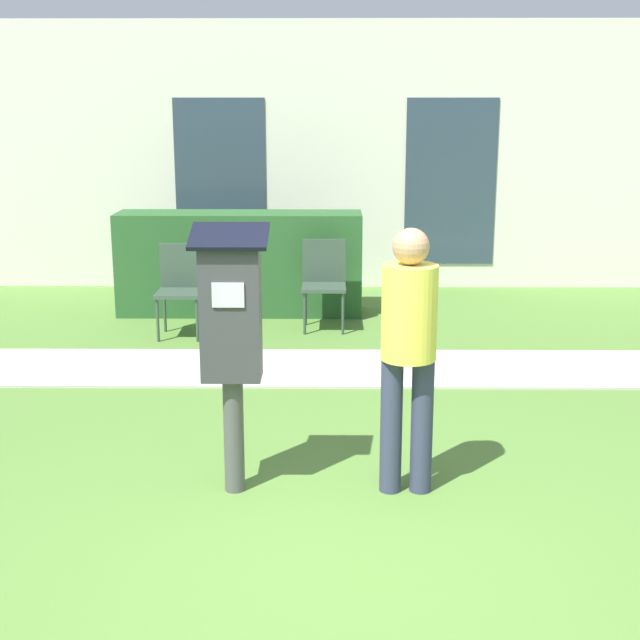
# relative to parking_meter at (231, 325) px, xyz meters

# --- Properties ---
(ground_plane) EXTENTS (40.00, 40.00, 0.00)m
(ground_plane) POSITION_rel_parking_meter_xyz_m (0.63, -1.02, -1.02)
(ground_plane) COLOR #517A33
(sidewalk) EXTENTS (12.00, 1.10, 0.02)m
(sidewalk) POSITION_rel_parking_meter_xyz_m (0.63, 2.47, -1.01)
(sidewalk) COLOR #B7B2A8
(sidewalk) RESTS_ON ground
(building_facade) EXTENTS (10.00, 0.26, 3.20)m
(building_facade) POSITION_rel_parking_meter_xyz_m (0.63, 6.10, 0.58)
(building_facade) COLOR silver
(building_facade) RESTS_ON ground
(parking_meter) EXTENTS (0.44, 0.31, 1.59)m
(parking_meter) POSITION_rel_parking_meter_xyz_m (0.00, 0.00, 0.00)
(parking_meter) COLOR #4C4C4C
(parking_meter) RESTS_ON ground
(person_standing) EXTENTS (0.32, 0.32, 1.58)m
(person_standing) POSITION_rel_parking_meter_xyz_m (1.02, 0.00, -0.09)
(person_standing) COLOR #333851
(person_standing) RESTS_ON ground
(outdoor_chair_left) EXTENTS (0.44, 0.44, 0.90)m
(outdoor_chair_left) POSITION_rel_parking_meter_xyz_m (-0.90, 3.64, -0.49)
(outdoor_chair_left) COLOR #334738
(outdoor_chair_left) RESTS_ON ground
(outdoor_chair_middle) EXTENTS (0.44, 0.44, 0.90)m
(outdoor_chair_middle) POSITION_rel_parking_meter_xyz_m (0.51, 3.93, -0.49)
(outdoor_chair_middle) COLOR #334738
(outdoor_chair_middle) RESTS_ON ground
(hedge_row) EXTENTS (2.63, 0.60, 1.10)m
(hedge_row) POSITION_rel_parking_meter_xyz_m (-0.41, 4.59, -0.47)
(hedge_row) COLOR #285628
(hedge_row) RESTS_ON ground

